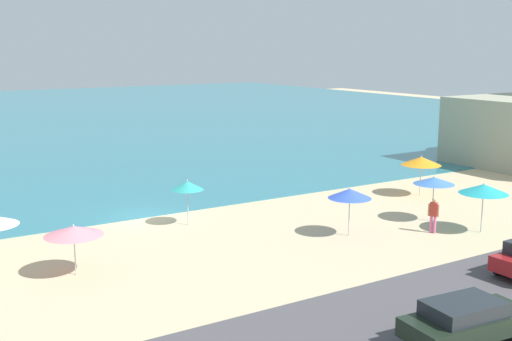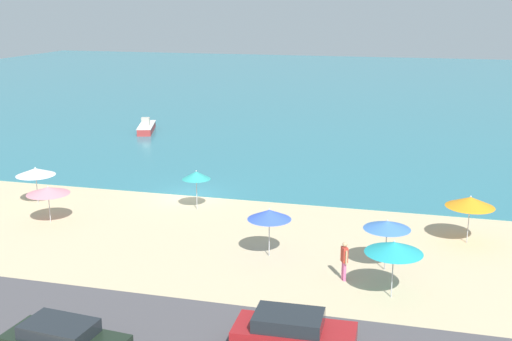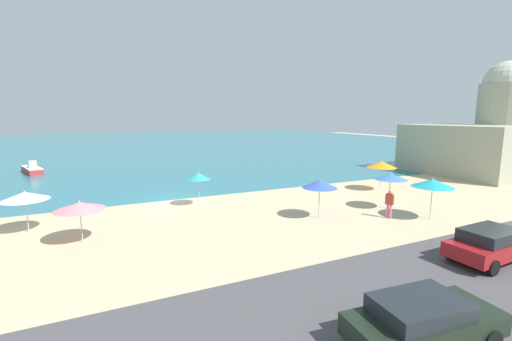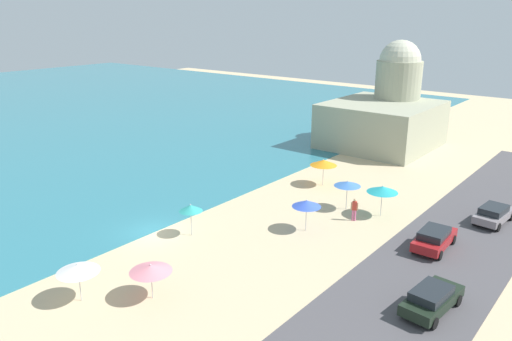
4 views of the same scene
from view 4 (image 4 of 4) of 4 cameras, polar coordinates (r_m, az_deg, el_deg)
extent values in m
plane|color=#C9B28A|center=(37.51, -11.59, -6.96)|extent=(160.00, 160.00, 0.00)
cube|color=#4A474B|center=(27.69, 14.26, -16.68)|extent=(80.00, 8.00, 0.06)
cylinder|color=#B2B2B7|center=(29.98, -19.48, -12.32)|extent=(0.05, 0.05, 1.85)
cone|color=white|center=(29.47, -19.70, -10.47)|extent=(2.35, 2.35, 0.43)
sphere|color=silver|center=(29.36, -19.75, -10.04)|extent=(0.08, 0.08, 0.08)
cylinder|color=#B2B2B7|center=(40.45, 14.13, -3.71)|extent=(0.05, 0.05, 2.05)
cone|color=teal|center=(40.04, 14.26, -2.09)|extent=(2.42, 2.42, 0.48)
sphere|color=silver|center=(39.95, 14.28, -1.73)|extent=(0.08, 0.08, 0.08)
cylinder|color=#B2B2B7|center=(46.55, 7.67, -0.51)|extent=(0.05, 0.05, 1.99)
cone|color=orange|center=(46.20, 7.73, 0.90)|extent=(2.47, 2.47, 0.51)
sphere|color=silver|center=(46.11, 7.75, 1.25)|extent=(0.08, 0.08, 0.08)
cylinder|color=#B2B2B7|center=(36.89, 5.74, -5.45)|extent=(0.05, 0.05, 1.95)
cone|color=blue|center=(36.45, 5.80, -3.76)|extent=(2.13, 2.13, 0.48)
sphere|color=silver|center=(36.35, 5.81, -3.37)|extent=(0.08, 0.08, 0.08)
cylinder|color=#B2B2B7|center=(36.24, -7.41, -5.96)|extent=(0.05, 0.05, 1.94)
cone|color=teal|center=(35.80, -7.48, -4.27)|extent=(1.71, 1.71, 0.46)
sphere|color=silver|center=(35.70, -7.50, -3.88)|extent=(0.08, 0.08, 0.08)
cylinder|color=#B2B2B7|center=(41.22, 10.32, -3.03)|extent=(0.05, 0.05, 2.07)
cone|color=#3D70BD|center=(40.83, 10.41, -1.49)|extent=(2.16, 2.16, 0.37)
sphere|color=silver|center=(40.76, 10.42, -1.20)|extent=(0.08, 0.08, 0.08)
cylinder|color=#B2B2B7|center=(29.19, -11.82, -12.63)|extent=(0.05, 0.05, 1.73)
cone|color=pink|center=(28.70, -11.95, -10.89)|extent=(2.38, 2.38, 0.38)
sphere|color=silver|center=(28.59, -11.97, -10.50)|extent=(0.08, 0.08, 0.08)
cylinder|color=#DF6397|center=(39.34, 11.26, -5.05)|extent=(0.14, 0.14, 0.87)
cylinder|color=#DF6397|center=(39.33, 11.00, -5.03)|extent=(0.14, 0.14, 0.87)
cube|color=#BC382B|center=(39.05, 11.20, -3.98)|extent=(0.37, 0.42, 0.69)
sphere|color=tan|center=(38.87, 11.24, -3.33)|extent=(0.22, 0.22, 0.22)
cylinder|color=tan|center=(39.07, 11.54, -4.06)|extent=(0.09, 0.09, 0.62)
cylinder|color=tan|center=(39.05, 10.84, -4.03)|extent=(0.09, 0.09, 0.62)
cube|color=maroon|center=(36.17, 19.71, -7.45)|extent=(4.33, 1.94, 0.61)
cube|color=#1E2328|center=(35.76, 19.70, -6.76)|extent=(2.44, 1.66, 0.51)
cylinder|color=black|center=(37.79, 19.13, -6.79)|extent=(0.65, 0.24, 0.64)
cylinder|color=black|center=(37.38, 21.62, -7.35)|extent=(0.65, 0.24, 0.64)
cylinder|color=black|center=(35.26, 17.59, -8.44)|extent=(0.65, 0.24, 0.64)
cylinder|color=black|center=(34.82, 20.25, -9.07)|extent=(0.65, 0.24, 0.64)
cube|color=black|center=(29.14, 19.48, -13.80)|extent=(4.42, 2.14, 0.61)
cube|color=#1E2328|center=(28.70, 19.40, -13.05)|extent=(2.53, 1.76, 0.47)
cylinder|color=black|center=(30.73, 19.18, -12.68)|extent=(0.66, 0.28, 0.64)
cylinder|color=black|center=(30.22, 22.09, -13.58)|extent=(0.66, 0.28, 0.64)
cylinder|color=black|center=(28.44, 16.56, -15.05)|extent=(0.66, 0.28, 0.64)
cylinder|color=black|center=(27.88, 19.68, -16.10)|extent=(0.66, 0.28, 0.64)
cube|color=gray|center=(42.14, 25.54, -4.63)|extent=(4.30, 2.15, 0.56)
cube|color=#1E2328|center=(41.77, 25.54, -4.04)|extent=(2.46, 1.77, 0.49)
cylinder|color=black|center=(43.73, 25.08, -4.17)|extent=(0.66, 0.28, 0.64)
cylinder|color=black|center=(43.29, 27.16, -4.68)|extent=(0.66, 0.28, 0.64)
cylinder|color=black|center=(41.21, 23.74, -5.29)|extent=(0.66, 0.28, 0.64)
cylinder|color=black|center=(40.75, 25.93, -5.85)|extent=(0.66, 0.28, 0.64)
cube|color=#9FA085|center=(61.38, 14.15, 5.13)|extent=(12.72, 11.57, 5.25)
cylinder|color=#9FA085|center=(64.39, 15.77, 7.63)|extent=(5.50, 5.50, 9.78)
sphere|color=beige|center=(63.77, 16.14, 11.95)|extent=(4.95, 4.95, 4.95)
camera|label=1|loc=(11.69, 60.97, -24.64)|focal=45.00mm
camera|label=2|loc=(36.94, 54.77, 5.01)|focal=45.00mm
camera|label=3|loc=(18.80, 29.60, -14.06)|focal=24.00mm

